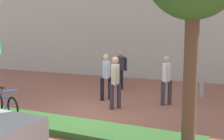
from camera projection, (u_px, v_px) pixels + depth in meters
name	position (u px, v px, depth m)	size (l,w,h in m)	color
ground_plane	(99.00, 112.00, 8.43)	(60.00, 60.00, 0.00)	#9E5B47
planter_strip	(64.00, 126.00, 6.88)	(7.00, 1.10, 0.16)	#336028
bike_at_sign	(5.00, 104.00, 8.01)	(1.60, 0.65, 0.86)	black
bollard_steel	(202.00, 86.00, 10.33)	(0.16, 0.16, 0.90)	#ADADB2
person_shirt_blue	(115.00, 79.00, 8.69)	(0.35, 0.58, 1.72)	#383342
person_suited_dark	(120.00, 67.00, 12.06)	(0.60, 0.39, 1.72)	black
person_casual_tan	(167.00, 77.00, 9.20)	(0.34, 0.61, 1.72)	#383342
person_shirt_white	(106.00, 74.00, 9.93)	(0.41, 0.54, 1.72)	black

